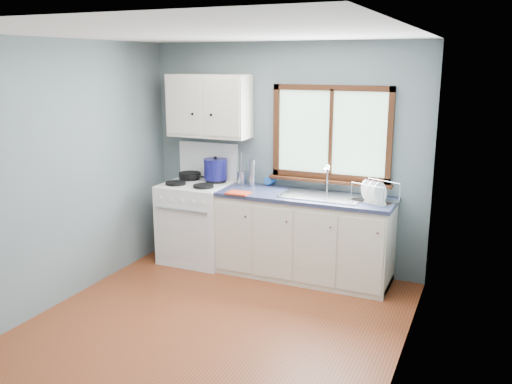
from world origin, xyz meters
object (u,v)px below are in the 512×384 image
at_px(gas_range, 197,220).
at_px(thermos, 252,173).
at_px(base_cabinets, 304,241).
at_px(dish_rack, 374,196).
at_px(utensil_crock, 242,178).
at_px(skillet, 190,175).
at_px(stockpot, 216,169).
at_px(sink, 321,202).

height_order(gas_range, thermos, gas_range).
xyz_separation_m(gas_range, base_cabinets, (1.31, 0.02, -0.08)).
bearing_deg(dish_rack, utensil_crock, -163.62).
xyz_separation_m(gas_range, skillet, (-0.17, 0.15, 0.49)).
relative_size(skillet, dish_rack, 0.85).
distance_m(skillet, utensil_crock, 0.65).
relative_size(stockpot, utensil_crock, 0.90).
distance_m(gas_range, dish_rack, 2.09).
distance_m(base_cabinets, skillet, 1.59).
xyz_separation_m(gas_range, utensil_crock, (0.48, 0.21, 0.50)).
height_order(base_cabinets, utensil_crock, utensil_crock).
bearing_deg(base_cabinets, thermos, 168.80).
bearing_deg(utensil_crock, thermos, -20.48).
bearing_deg(skillet, utensil_crock, 18.42).
height_order(stockpot, thermos, stockpot).
distance_m(base_cabinets, utensil_crock, 1.03).
xyz_separation_m(utensil_crock, dish_rack, (1.55, -0.17, -0.02)).
height_order(gas_range, dish_rack, gas_range).
distance_m(gas_range, utensil_crock, 0.73).
relative_size(skillet, utensil_crock, 1.12).
xyz_separation_m(sink, dish_rack, (0.55, 0.01, 0.12)).
bearing_deg(gas_range, base_cabinets, 0.82).
bearing_deg(sink, skillet, 175.59).
bearing_deg(utensil_crock, stockpot, -170.46).
distance_m(base_cabinets, thermos, 0.95).
bearing_deg(thermos, stockpot, 179.58).
relative_size(gas_range, base_cabinets, 0.74).
bearing_deg(sink, utensil_crock, 169.28).
bearing_deg(base_cabinets, utensil_crock, 167.04).
height_order(gas_range, sink, gas_range).
bearing_deg(utensil_crock, dish_rack, -6.44).
bearing_deg(sink, dish_rack, 1.56).
bearing_deg(dish_rack, base_cabinets, -156.04).
relative_size(gas_range, dish_rack, 2.80).
height_order(gas_range, utensil_crock, gas_range).
distance_m(base_cabinets, stockpot, 1.33).
xyz_separation_m(stockpot, dish_rack, (1.86, -0.12, -0.11)).
height_order(base_cabinets, skillet, skillet).
height_order(base_cabinets, stockpot, stockpot).
height_order(gas_range, stockpot, gas_range).
relative_size(base_cabinets, utensil_crock, 5.04).
xyz_separation_m(gas_range, thermos, (0.63, 0.15, 0.58)).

